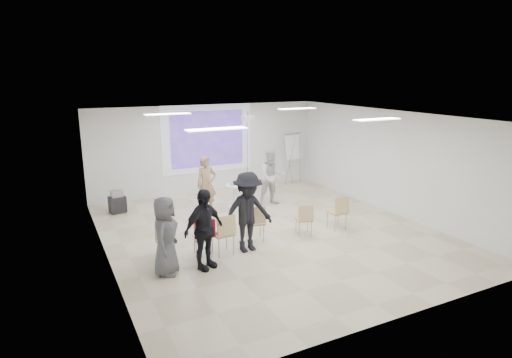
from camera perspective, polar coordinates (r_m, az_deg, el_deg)
name	(u,v)px	position (r m, az deg, el deg)	size (l,w,h in m)	color
floor	(270,234)	(11.20, 1.85, -7.35)	(8.00, 9.00, 0.10)	beige
ceiling	(271,114)	(10.49, 1.98, 8.64)	(8.00, 9.00, 0.10)	white
wall_back	(207,149)	(14.82, -6.53, 4.05)	(8.00, 0.10, 3.00)	silver
wall_left	(101,196)	(9.55, -19.98, -2.18)	(0.10, 9.00, 3.00)	silver
wall_right	(392,162)	(13.12, 17.67, 2.21)	(0.10, 9.00, 3.00)	silver
projection_halo	(208,139)	(14.70, -6.48, 5.36)	(3.20, 0.01, 2.30)	silver
projection_image	(208,139)	(14.69, -6.46, 5.35)	(2.60, 0.01, 1.90)	#4F31A9
pedestal_table	(235,195)	(13.00, -2.81, -2.16)	(0.81, 0.81, 0.75)	white
player_left	(206,181)	(12.53, -6.63, -0.28)	(0.70, 0.48, 1.93)	#A07D62
player_right	(272,174)	(13.26, 2.14, 0.71)	(0.95, 0.76, 1.98)	silver
controller_left	(209,169)	(12.74, -6.29, 1.39)	(0.04, 0.11, 0.04)	white
controller_right	(263,162)	(13.32, 0.95, 2.30)	(0.04, 0.11, 0.04)	white
chair_far_left	(165,236)	(9.71, -11.99, -7.44)	(0.54, 0.56, 0.89)	tan
chair_left_mid	(203,236)	(9.64, -7.12, -7.50)	(0.48, 0.51, 0.86)	tan
chair_left_inner	(224,231)	(9.68, -4.27, -6.96)	(0.47, 0.51, 0.96)	tan
chair_center	(256,220)	(10.43, 0.00, -5.53)	(0.52, 0.54, 0.91)	tan
chair_right_inner	(305,217)	(10.86, 6.50, -5.11)	(0.49, 0.51, 0.83)	tan
chair_right_far	(339,210)	(11.39, 11.00, -4.07)	(0.44, 0.47, 0.92)	tan
red_jacket	(205,229)	(9.44, -6.77, -6.59)	(0.43, 0.10, 0.41)	#A41420
laptop	(222,232)	(9.79, -4.52, -7.05)	(0.35, 0.26, 0.03)	black
audience_left	(204,224)	(8.94, -6.98, -5.94)	(1.15, 0.69, 1.98)	black
audience_mid	(248,207)	(9.73, -1.12, -3.74)	(1.37, 0.75, 2.12)	black
audience_outer	(165,231)	(8.86, -12.03, -6.83)	(0.90, 0.59, 1.84)	#5A5A5F
flipchart_easel	(293,147)	(15.71, 4.96, 4.31)	(0.81, 0.63, 1.91)	gray
av_cart	(117,202)	(13.27, -18.01, -2.97)	(0.50, 0.42, 0.69)	black
ceiling_projector	(248,123)	(11.89, -1.08, 7.52)	(0.30, 0.25, 3.00)	white
fluor_panel_nw	(168,114)	(11.61, -11.68, 8.48)	(1.20, 0.30, 0.02)	white
fluor_panel_ne	(297,109)	(13.22, 5.50, 9.32)	(1.20, 0.30, 0.02)	white
fluor_panel_sw	(217,129)	(8.30, -5.27, 6.66)	(1.20, 0.30, 0.02)	white
fluor_panel_se	(377,119)	(10.43, 15.82, 7.67)	(1.20, 0.30, 0.02)	white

